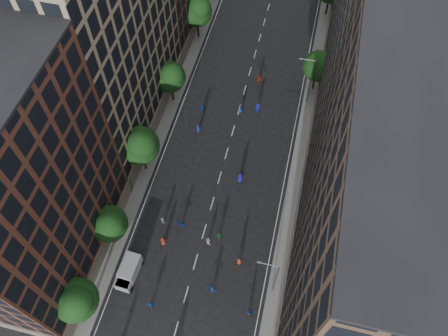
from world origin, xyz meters
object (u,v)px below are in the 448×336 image
at_px(streetlamp_near, 274,278).
at_px(cargo_van, 129,271).
at_px(skater_2, 249,312).
at_px(streetlamp_far, 310,79).

height_order(streetlamp_near, cargo_van, streetlamp_near).
bearing_deg(skater_2, streetlamp_near, -141.00).
bearing_deg(skater_2, cargo_van, -24.17).
relative_size(streetlamp_far, skater_2, 5.96).
bearing_deg(streetlamp_near, cargo_van, -173.10).
bearing_deg(cargo_van, skater_2, -1.50).
bearing_deg(streetlamp_near, streetlamp_far, 90.00).
bearing_deg(streetlamp_near, skater_2, -121.34).
height_order(streetlamp_far, cargo_van, streetlamp_far).
relative_size(cargo_van, skater_2, 3.10).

